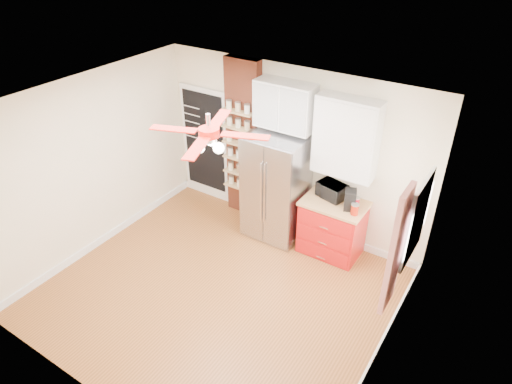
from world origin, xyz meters
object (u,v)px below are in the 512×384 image
Objects in this scene: pantry_jar_oats at (229,137)px; toaster_oven at (332,190)px; canister_left at (355,210)px; fridge at (276,187)px; ceiling_fan at (209,133)px; coffee_maker at (350,200)px; red_cabinet at (332,227)px.

toaster_oven is at bearing 0.73° from pantry_jar_oats.
pantry_jar_oats reaches higher than toaster_oven.
fridge is at bearing 176.50° from canister_left.
toaster_oven is (0.81, 1.79, -1.41)m from ceiling_fan.
canister_left is (1.28, 1.55, -1.45)m from ceiling_fan.
canister_left is at bearing -12.65° from toaster_oven.
ceiling_fan is at bearing -88.24° from fridge.
toaster_oven is at bearing 10.44° from fridge.
ceiling_fan is 3.33× the size of toaster_oven.
pantry_jar_oats reaches higher than canister_left.
coffee_maker is 2.32× the size of pantry_jar_oats.
pantry_jar_oats is (-1.02, 1.76, -0.99)m from ceiling_fan.
canister_left is 2.35m from pantry_jar_oats.
fridge is 1.06m from red_cabinet.
toaster_oven is at bearing 136.16° from coffee_maker.
pantry_jar_oats is at bearing 174.63° from canister_left.
fridge is 1.86× the size of red_cabinet.
fridge is 1.13m from pantry_jar_oats.
coffee_maker is at bearing 0.73° from fridge.
fridge reaches higher than canister_left.
red_cabinet is 2.75m from ceiling_fan.
fridge is 4.17× the size of toaster_oven.
toaster_oven reaches higher than red_cabinet.
coffee_maker reaches higher than toaster_oven.
toaster_oven is at bearing 135.81° from red_cabinet.
pantry_jar_oats is (-1.83, -0.02, 0.42)m from toaster_oven.
ceiling_fan is 4.63× the size of coffee_maker.
toaster_oven is (0.86, 0.16, 0.14)m from fridge.
canister_left is (1.33, -0.08, 0.10)m from fridge.
toaster_oven is 0.53m from canister_left.
coffee_maker is at bearing -8.26° from red_cabinet.
coffee_maker is (0.24, -0.03, 0.60)m from red_cabinet.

